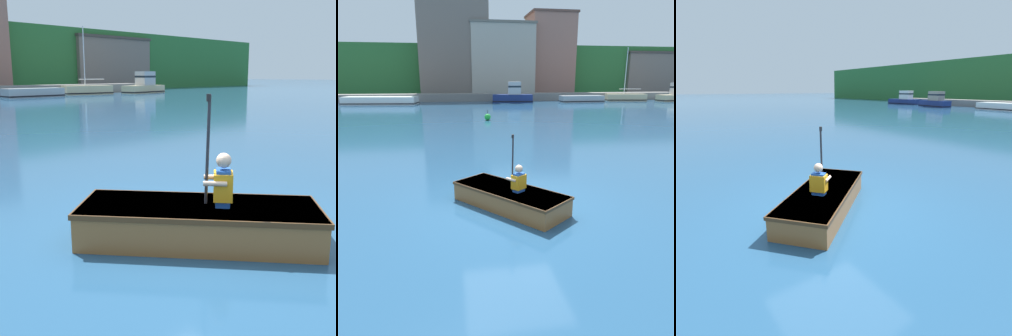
{
  "view_description": "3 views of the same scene",
  "coord_description": "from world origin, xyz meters",
  "views": [
    {
      "loc": [
        -3.65,
        -3.19,
        1.89
      ],
      "look_at": [
        -0.16,
        0.33,
        0.79
      ],
      "focal_mm": 45.0,
      "sensor_mm": 36.0,
      "label": 1
    },
    {
      "loc": [
        -1.34,
        -7.05,
        2.87
      ],
      "look_at": [
        -0.16,
        0.33,
        0.79
      ],
      "focal_mm": 35.0,
      "sensor_mm": 36.0,
      "label": 2
    },
    {
      "loc": [
        3.98,
        -2.71,
        2.34
      ],
      "look_at": [
        -0.16,
        0.33,
        0.79
      ],
      "focal_mm": 28.0,
      "sensor_mm": 36.0,
      "label": 3
    }
  ],
  "objects": [
    {
      "name": "ground_plane",
      "position": [
        0.0,
        0.0,
        0.0
      ],
      "size": [
        300.0,
        300.0,
        0.0
      ],
      "primitive_type": "plane",
      "color": "navy"
    },
    {
      "name": "moored_boat_dock_west_end",
      "position": [
        -18.61,
        29.53,
        0.77
      ],
      "size": [
        5.14,
        2.56,
        2.11
      ],
      "color": "navy",
      "rests_on": "ground"
    },
    {
      "name": "moored_boat_outer_slip_west",
      "position": [
        -25.67,
        31.46,
        0.73
      ],
      "size": [
        5.49,
        2.29,
        2.17
      ],
      "color": "navy",
      "rests_on": "ground"
    },
    {
      "name": "rowboat_foreground",
      "position": [
        -0.19,
        -0.13,
        0.25
      ],
      "size": [
        2.53,
        2.77,
        0.44
      ],
      "color": "#935B2D",
      "rests_on": "ground"
    },
    {
      "name": "person_paddler",
      "position": [
        -0.0,
        -0.37,
        0.72
      ],
      "size": [
        0.46,
        0.46,
        1.25
      ],
      "color": "#1E4CA5",
      "rests_on": "rowboat_foreground"
    }
  ]
}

